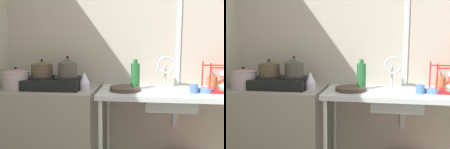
{
  "view_description": "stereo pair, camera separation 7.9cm",
  "coord_description": "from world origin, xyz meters",
  "views": [
    {
      "loc": [
        -0.57,
        -0.64,
        1.24
      ],
      "look_at": [
        -0.8,
        1.39,
        0.96
      ],
      "focal_mm": 37.24,
      "sensor_mm": 36.0,
      "label": 1
    },
    {
      "loc": [
        -0.49,
        -0.63,
        1.24
      ],
      "look_at": [
        -0.8,
        1.39,
        0.96
      ],
      "focal_mm": 37.24,
      "sensor_mm": 36.0,
      "label": 2
    }
  ],
  "objects": [
    {
      "name": "stove",
      "position": [
        -1.33,
        1.39,
        0.88
      ],
      "size": [
        0.51,
        0.37,
        0.11
      ],
      "color": "black",
      "rests_on": "counter_concrete"
    },
    {
      "name": "counter_concrete",
      "position": [
        -1.4,
        1.39,
        0.41
      ],
      "size": [
        0.91,
        0.56,
        0.83
      ],
      "primitive_type": "cube",
      "color": "gray",
      "rests_on": "ground"
    },
    {
      "name": "utensil_jar",
      "position": [
        0.13,
        1.61,
        0.88
      ],
      "size": [
        0.08,
        0.08,
        0.22
      ],
      "color": "#A26C3E",
      "rests_on": "counter_sink"
    },
    {
      "name": "counter_sink",
      "position": [
        -0.23,
        1.39,
        0.76
      ],
      "size": [
        1.36,
        0.56,
        0.83
      ],
      "color": "#B2C0C0",
      "rests_on": "ground"
    },
    {
      "name": "wall_back",
      "position": [
        0.0,
        1.72,
        1.33
      ],
      "size": [
        4.64,
        0.1,
        2.66
      ],
      "primitive_type": "cube",
      "color": "#A9A393",
      "rests_on": "ground"
    },
    {
      "name": "small_bowl_on_drainboard",
      "position": [
        0.0,
        1.36,
        0.85
      ],
      "size": [
        0.12,
        0.12,
        0.04
      ],
      "primitive_type": "cylinder",
      "color": "#5074A4",
      "rests_on": "counter_sink"
    },
    {
      "name": "percolator",
      "position": [
        -1.03,
        1.33,
        0.91
      ],
      "size": [
        0.09,
        0.09,
        0.16
      ],
      "color": "silver",
      "rests_on": "counter_concrete"
    },
    {
      "name": "pot_beside_stove",
      "position": [
        -1.66,
        1.31,
        0.92
      ],
      "size": [
        0.24,
        0.24,
        0.2
      ],
      "color": "#9D9095",
      "rests_on": "counter_concrete"
    },
    {
      "name": "wall_metal_strip",
      "position": [
        -0.19,
        1.66,
        1.47
      ],
      "size": [
        0.05,
        0.01,
        2.13
      ],
      "primitive_type": "cube",
      "color": "#B2C0C0"
    },
    {
      "name": "faucet",
      "position": [
        -0.31,
        1.49,
        1.03
      ],
      "size": [
        0.16,
        0.09,
        0.3
      ],
      "color": "#B2C0C0",
      "rests_on": "counter_sink"
    },
    {
      "name": "bottle_by_sink",
      "position": [
        -0.59,
        1.42,
        0.95
      ],
      "size": [
        0.08,
        0.08,
        0.27
      ],
      "color": "#246630",
      "rests_on": "counter_sink"
    },
    {
      "name": "pot_on_right_burner",
      "position": [
        -1.2,
        1.39,
        1.02
      ],
      "size": [
        0.18,
        0.18,
        0.19
      ],
      "color": "#434239",
      "rests_on": "stove"
    },
    {
      "name": "pot_on_left_burner",
      "position": [
        -1.45,
        1.39,
        1.01
      ],
      "size": [
        0.2,
        0.2,
        0.16
      ],
      "color": "#4B3E2E",
      "rests_on": "stove"
    },
    {
      "name": "frying_pan",
      "position": [
        -0.68,
        1.35,
        0.84
      ],
      "size": [
        0.27,
        0.27,
        0.03
      ],
      "primitive_type": "cylinder",
      "color": "#3D312A",
      "rests_on": "counter_sink"
    },
    {
      "name": "sink_basin",
      "position": [
        -0.29,
        1.38,
        0.75
      ],
      "size": [
        0.42,
        0.29,
        0.16
      ],
      "primitive_type": "cube",
      "color": "#B2C0C0",
      "rests_on": "counter_sink"
    },
    {
      "name": "cup_by_rack",
      "position": [
        -0.1,
        1.32,
        0.87
      ],
      "size": [
        0.07,
        0.07,
        0.07
      ],
      "primitive_type": "cylinder",
      "color": "#4570B7",
      "rests_on": "counter_sink"
    }
  ]
}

